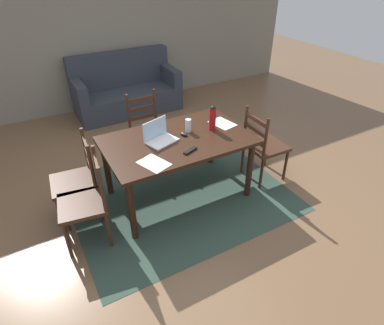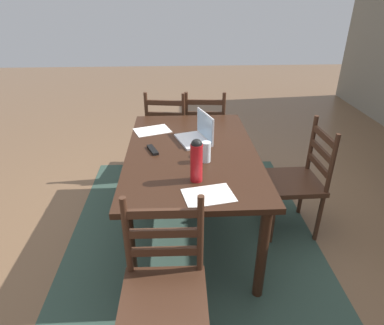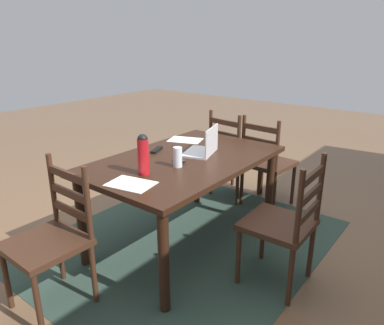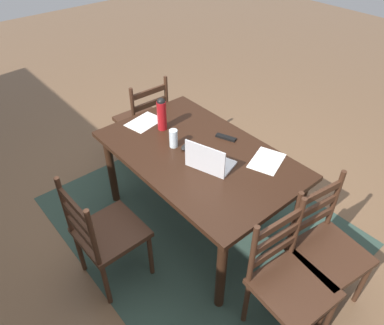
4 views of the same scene
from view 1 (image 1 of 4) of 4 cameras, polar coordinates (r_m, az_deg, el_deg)
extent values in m
plane|color=brown|center=(3.94, -2.37, -5.49)|extent=(14.00, 14.00, 0.00)
cube|color=#2D4238|center=(3.94, -2.37, -5.46)|extent=(2.46, 2.04, 0.01)
cube|color=gray|center=(6.13, -17.10, 21.58)|extent=(8.00, 0.12, 2.70)
cube|color=black|center=(3.52, -2.64, 3.90)|extent=(1.58, 0.99, 0.04)
cylinder|color=black|center=(3.22, -10.56, -8.35)|extent=(0.07, 0.07, 0.72)
cylinder|color=black|center=(3.77, 10.10, -1.30)|extent=(0.07, 0.07, 0.72)
cylinder|color=black|center=(3.86, -14.77, -1.02)|extent=(0.07, 0.07, 0.72)
cylinder|color=black|center=(4.33, 3.45, 4.15)|extent=(0.07, 0.07, 0.72)
cube|color=#3D2316|center=(4.09, 12.93, 2.85)|extent=(0.45, 0.45, 0.04)
cylinder|color=#3D2316|center=(4.44, 12.92, 1.93)|extent=(0.04, 0.04, 0.43)
cylinder|color=#3D2316|center=(4.21, 16.15, -0.48)|extent=(0.04, 0.04, 0.43)
cylinder|color=#3D2316|center=(4.23, 8.94, 0.68)|extent=(0.04, 0.04, 0.43)
cylinder|color=#3D2316|center=(3.99, 12.12, -1.93)|extent=(0.04, 0.04, 0.43)
cylinder|color=#3D2316|center=(3.98, 9.43, 6.52)|extent=(0.04, 0.04, 0.50)
cylinder|color=#3D2316|center=(3.73, 12.86, 4.11)|extent=(0.04, 0.04, 0.50)
cube|color=#3D2316|center=(3.90, 10.94, 4.06)|extent=(0.03, 0.36, 0.05)
cube|color=#3D2316|center=(3.84, 11.13, 5.68)|extent=(0.03, 0.36, 0.05)
cube|color=#3D2316|center=(3.79, 11.34, 7.35)|extent=(0.03, 0.36, 0.05)
cube|color=#3D2316|center=(3.59, -20.23, -3.32)|extent=(0.48, 0.48, 0.04)
cylinder|color=#3D2316|center=(3.58, -22.13, -8.70)|extent=(0.04, 0.04, 0.43)
cylinder|color=#3D2316|center=(3.89, -22.64, -5.18)|extent=(0.04, 0.04, 0.43)
cylinder|color=#3D2316|center=(3.58, -16.15, -7.33)|extent=(0.04, 0.04, 0.43)
cylinder|color=#3D2316|center=(3.88, -17.15, -3.92)|extent=(0.04, 0.04, 0.43)
cylinder|color=#3D2316|center=(3.30, -17.27, -0.87)|extent=(0.04, 0.04, 0.50)
cylinder|color=#3D2316|center=(3.62, -18.25, 2.24)|extent=(0.04, 0.04, 0.50)
cube|color=#3D2316|center=(3.51, -17.51, -0.62)|extent=(0.06, 0.36, 0.05)
cube|color=#3D2316|center=(3.44, -17.86, 1.11)|extent=(0.06, 0.36, 0.05)
cube|color=#3D2316|center=(3.38, -18.22, 2.89)|extent=(0.06, 0.36, 0.05)
cube|color=#3D2316|center=(3.27, -18.81, -6.99)|extent=(0.50, 0.50, 0.04)
cylinder|color=#3D2316|center=(3.30, -21.09, -12.79)|extent=(0.04, 0.04, 0.43)
cylinder|color=#3D2316|center=(3.58, -21.41, -8.57)|extent=(0.04, 0.04, 0.43)
cylinder|color=#3D2316|center=(3.28, -14.45, -11.52)|extent=(0.04, 0.04, 0.43)
cylinder|color=#3D2316|center=(3.56, -15.37, -7.40)|extent=(0.04, 0.04, 0.43)
cylinder|color=#3D2316|center=(2.97, -15.56, -4.81)|extent=(0.04, 0.04, 0.50)
cylinder|color=#3D2316|center=(3.28, -16.44, -0.92)|extent=(0.04, 0.04, 0.50)
cube|color=#3D2316|center=(3.18, -15.75, -4.22)|extent=(0.08, 0.36, 0.05)
cube|color=#3D2316|center=(3.11, -16.09, -2.40)|extent=(0.08, 0.36, 0.05)
cube|color=#3D2316|center=(3.04, -16.45, -0.48)|extent=(0.08, 0.36, 0.05)
cube|color=#3D2316|center=(4.33, -7.49, 5.24)|extent=(0.45, 0.45, 0.04)
cylinder|color=#3D2316|center=(4.36, -3.97, 2.13)|extent=(0.04, 0.04, 0.43)
cylinder|color=#3D2316|center=(4.23, -8.56, 0.76)|extent=(0.04, 0.04, 0.43)
cylinder|color=#3D2316|center=(4.66, -6.10, 4.22)|extent=(0.04, 0.04, 0.43)
cylinder|color=#3D2316|center=(4.54, -10.44, 2.99)|extent=(0.04, 0.04, 0.43)
cylinder|color=#3D2316|center=(4.45, -6.52, 9.73)|extent=(0.04, 0.04, 0.50)
cylinder|color=#3D2316|center=(4.33, -11.14, 8.59)|extent=(0.04, 0.04, 0.50)
cube|color=#3D2316|center=(4.43, -8.69, 8.00)|extent=(0.36, 0.03, 0.05)
cube|color=#3D2316|center=(4.37, -8.83, 9.47)|extent=(0.36, 0.03, 0.05)
cube|color=#3D2316|center=(4.33, -8.97, 10.98)|extent=(0.36, 0.03, 0.05)
cube|color=#2D333D|center=(6.02, -11.17, 10.63)|extent=(1.80, 0.80, 0.40)
cube|color=#2D333D|center=(6.12, -12.67, 15.85)|extent=(1.80, 0.20, 0.60)
cube|color=#2D333D|center=(6.17, -4.13, 15.23)|extent=(0.16, 0.80, 0.30)
cube|color=#2D333D|center=(5.72, -19.45, 11.93)|extent=(0.16, 0.80, 0.30)
cube|color=silver|center=(3.46, -5.31, 3.75)|extent=(0.37, 0.31, 0.02)
cube|color=silver|center=(3.48, -6.59, 5.95)|extent=(0.31, 0.11, 0.21)
cube|color=#A5CCEA|center=(3.48, -6.53, 5.92)|extent=(0.28, 0.10, 0.19)
cylinder|color=#A81419|center=(3.66, 3.63, 7.65)|extent=(0.08, 0.08, 0.25)
sphere|color=black|center=(3.61, 3.70, 9.45)|extent=(0.07, 0.07, 0.07)
cylinder|color=silver|center=(3.63, -0.66, 6.56)|extent=(0.07, 0.07, 0.15)
ellipsoid|color=black|center=(3.58, -1.46, 5.08)|extent=(0.09, 0.11, 0.03)
cube|color=black|center=(3.28, -0.28, 2.12)|extent=(0.17, 0.10, 0.02)
cube|color=white|center=(3.85, 5.38, 6.88)|extent=(0.26, 0.33, 0.00)
cube|color=white|center=(3.12, -6.73, -0.15)|extent=(0.30, 0.35, 0.00)
camera|label=2|loc=(4.53, 26.77, 22.31)|focal=30.94mm
camera|label=3|loc=(5.70, 9.36, 24.86)|focal=33.85mm
camera|label=4|loc=(4.27, -38.60, 26.91)|focal=34.22mm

